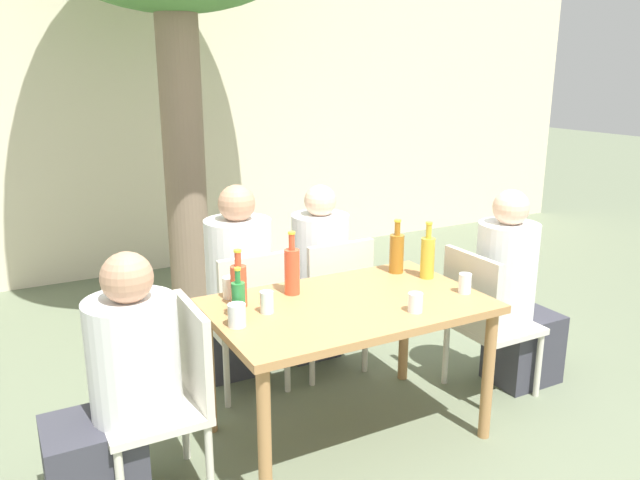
# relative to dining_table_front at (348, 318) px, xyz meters

# --- Properties ---
(ground_plane) EXTENTS (30.00, 30.00, 0.00)m
(ground_plane) POSITION_rel_dining_table_front_xyz_m (0.00, 0.00, -0.66)
(ground_plane) COLOR #667056
(cafe_building_wall) EXTENTS (10.00, 0.08, 2.80)m
(cafe_building_wall) POSITION_rel_dining_table_front_xyz_m (0.00, 3.34, 0.74)
(cafe_building_wall) COLOR beige
(cafe_building_wall) RESTS_ON ground_plane
(dining_table_front) EXTENTS (1.37, 0.85, 0.75)m
(dining_table_front) POSITION_rel_dining_table_front_xyz_m (0.00, 0.00, 0.00)
(dining_table_front) COLOR #B27F4C
(dining_table_front) RESTS_ON ground_plane
(patio_chair_0) EXTENTS (0.44, 0.44, 0.88)m
(patio_chair_0) POSITION_rel_dining_table_front_xyz_m (-0.92, 0.00, -0.17)
(patio_chair_0) COLOR beige
(patio_chair_0) RESTS_ON ground_plane
(patio_chair_1) EXTENTS (0.44, 0.44, 0.88)m
(patio_chair_1) POSITION_rel_dining_table_front_xyz_m (0.92, 0.00, -0.17)
(patio_chair_1) COLOR beige
(patio_chair_1) RESTS_ON ground_plane
(patio_chair_2) EXTENTS (0.44, 0.44, 0.88)m
(patio_chair_2) POSITION_rel_dining_table_front_xyz_m (-0.27, 0.66, -0.17)
(patio_chair_2) COLOR beige
(patio_chair_2) RESTS_ON ground_plane
(patio_chair_3) EXTENTS (0.44, 0.44, 0.88)m
(patio_chair_3) POSITION_rel_dining_table_front_xyz_m (0.27, 0.66, -0.17)
(patio_chair_3) COLOR beige
(patio_chair_3) RESTS_ON ground_plane
(person_seated_0) EXTENTS (0.59, 0.39, 1.16)m
(person_seated_0) POSITION_rel_dining_table_front_xyz_m (-1.15, -0.00, -0.14)
(person_seated_0) COLOR #383842
(person_seated_0) RESTS_ON ground_plane
(person_seated_1) EXTENTS (0.57, 0.35, 1.23)m
(person_seated_1) POSITION_rel_dining_table_front_xyz_m (1.14, -0.00, -0.11)
(person_seated_1) COLOR #383842
(person_seated_1) RESTS_ON ground_plane
(person_seated_2) EXTENTS (0.39, 0.60, 1.24)m
(person_seated_2) POSITION_rel_dining_table_front_xyz_m (-0.27, 0.88, -0.10)
(person_seated_2) COLOR #383842
(person_seated_2) RESTS_ON ground_plane
(person_seated_3) EXTENTS (0.36, 0.58, 1.19)m
(person_seated_3) POSITION_rel_dining_table_front_xyz_m (0.27, 0.89, -0.13)
(person_seated_3) COLOR #383842
(person_seated_3) RESTS_ON ground_plane
(soda_bottle_0) EXTENTS (0.08, 0.08, 0.33)m
(soda_bottle_0) POSITION_rel_dining_table_front_xyz_m (-0.20, 0.24, 0.22)
(soda_bottle_0) COLOR #DB4C2D
(soda_bottle_0) RESTS_ON dining_table_front
(green_bottle_1) EXTENTS (0.06, 0.06, 0.25)m
(green_bottle_1) POSITION_rel_dining_table_front_xyz_m (-0.56, 0.06, 0.18)
(green_bottle_1) COLOR #287A38
(green_bottle_1) RESTS_ON dining_table_front
(oil_cruet_2) EXTENTS (0.08, 0.08, 0.32)m
(oil_cruet_2) POSITION_rel_dining_table_front_xyz_m (0.58, 0.12, 0.21)
(oil_cruet_2) COLOR gold
(oil_cruet_2) RESTS_ON dining_table_front
(amber_bottle_3) EXTENTS (0.08, 0.08, 0.31)m
(amber_bottle_3) POSITION_rel_dining_table_front_xyz_m (0.48, 0.28, 0.21)
(amber_bottle_3) COLOR #9E661E
(amber_bottle_3) RESTS_ON dining_table_front
(soda_bottle_4) EXTENTS (0.08, 0.08, 0.29)m
(soda_bottle_4) POSITION_rel_dining_table_front_xyz_m (-0.50, 0.21, 0.20)
(soda_bottle_4) COLOR #DB4C2D
(soda_bottle_4) RESTS_ON dining_table_front
(drinking_glass_0) EXTENTS (0.08, 0.08, 0.11)m
(drinking_glass_0) POSITION_rel_dining_table_front_xyz_m (-0.50, 0.34, 0.14)
(drinking_glass_0) COLOR silver
(drinking_glass_0) RESTS_ON dining_table_front
(drinking_glass_1) EXTENTS (0.08, 0.08, 0.11)m
(drinking_glass_1) POSITION_rel_dining_table_front_xyz_m (-0.60, -0.02, 0.14)
(drinking_glass_1) COLOR silver
(drinking_glass_1) RESTS_ON dining_table_front
(drinking_glass_2) EXTENTS (0.07, 0.07, 0.10)m
(drinking_glass_2) POSITION_rel_dining_table_front_xyz_m (0.60, -0.17, 0.14)
(drinking_glass_2) COLOR white
(drinking_glass_2) RESTS_ON dining_table_front
(drinking_glass_3) EXTENTS (0.07, 0.07, 0.11)m
(drinking_glass_3) POSITION_rel_dining_table_front_xyz_m (-0.42, 0.06, 0.14)
(drinking_glass_3) COLOR silver
(drinking_glass_3) RESTS_ON dining_table_front
(drinking_glass_4) EXTENTS (0.07, 0.07, 0.09)m
(drinking_glass_4) POSITION_rel_dining_table_front_xyz_m (0.22, -0.26, 0.13)
(drinking_glass_4) COLOR white
(drinking_glass_4) RESTS_ON dining_table_front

